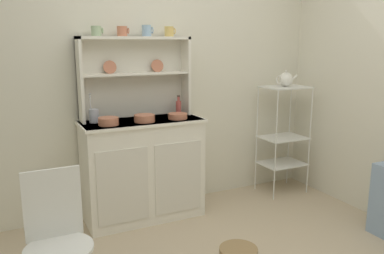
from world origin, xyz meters
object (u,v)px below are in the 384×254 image
at_px(bowl_mixing_large, 108,121).
at_px(jam_bottle, 179,107).
at_px(bakers_rack, 283,129).
at_px(hutch_shelf_unit, 134,71).
at_px(wire_chair, 56,233).
at_px(porcelain_teapot, 286,79).
at_px(cup_sage_0, 96,31).
at_px(hutch_cabinet, 143,168).
at_px(utensil_jar, 94,115).

xyz_separation_m(bowl_mixing_large, jam_bottle, (0.68, 0.16, 0.04)).
height_order(bakers_rack, jam_bottle, bakers_rack).
relative_size(hutch_shelf_unit, wire_chair, 1.12).
bearing_deg(hutch_shelf_unit, porcelain_teapot, -7.42).
bearing_deg(porcelain_teapot, jam_bottle, 174.02).
distance_m(hutch_shelf_unit, cup_sage_0, 0.46).
bearing_deg(bakers_rack, hutch_cabinet, 178.89).
relative_size(hutch_cabinet, porcelain_teapot, 4.50).
bearing_deg(porcelain_teapot, bowl_mixing_large, -178.56).
xyz_separation_m(cup_sage_0, utensil_jar, (-0.06, -0.04, -0.67)).
relative_size(bowl_mixing_large, porcelain_teapot, 0.70).
bearing_deg(hutch_cabinet, wire_chair, -128.86).
height_order(bowl_mixing_large, porcelain_teapot, porcelain_teapot).
height_order(hutch_shelf_unit, bowl_mixing_large, hutch_shelf_unit).
bearing_deg(cup_sage_0, wire_chair, -114.36).
height_order(bakers_rack, cup_sage_0, cup_sage_0).
bearing_deg(wire_chair, utensil_jar, 53.21).
bearing_deg(jam_bottle, bakers_rack, -5.97).
height_order(hutch_shelf_unit, utensil_jar, hutch_shelf_unit).
xyz_separation_m(bakers_rack, bowl_mixing_large, (-1.78, -0.04, 0.24)).
distance_m(hutch_shelf_unit, jam_bottle, 0.51).
distance_m(bakers_rack, porcelain_teapot, 0.49).
height_order(hutch_shelf_unit, bakers_rack, hutch_shelf_unit).
height_order(hutch_cabinet, jam_bottle, jam_bottle).
bearing_deg(bakers_rack, jam_bottle, 174.03).
height_order(bakers_rack, porcelain_teapot, porcelain_teapot).
bearing_deg(hutch_cabinet, utensil_jar, 168.41).
distance_m(hutch_cabinet, bowl_mixing_large, 0.55).
relative_size(hutch_cabinet, bowl_mixing_large, 6.41).
height_order(wire_chair, bowl_mixing_large, bowl_mixing_large).
relative_size(wire_chair, bowl_mixing_large, 5.32).
bearing_deg(wire_chair, hutch_cabinet, 36.79).
distance_m(cup_sage_0, utensil_jar, 0.67).
xyz_separation_m(bowl_mixing_large, utensil_jar, (-0.08, 0.15, 0.03)).
xyz_separation_m(bakers_rack, utensil_jar, (-1.86, 0.11, 0.27)).
distance_m(jam_bottle, porcelain_teapot, 1.12).
bearing_deg(wire_chair, hutch_shelf_unit, 40.77).
xyz_separation_m(cup_sage_0, jam_bottle, (0.69, -0.04, -0.66)).
distance_m(wire_chair, jam_bottle, 1.72).
bearing_deg(wire_chair, jam_bottle, 28.50).
height_order(hutch_cabinet, bakers_rack, bakers_rack).
xyz_separation_m(jam_bottle, utensil_jar, (-0.76, -0.01, -0.01)).
height_order(wire_chair, jam_bottle, jam_bottle).
distance_m(jam_bottle, utensil_jar, 0.76).
xyz_separation_m(hutch_cabinet, cup_sage_0, (-0.31, 0.12, 1.15)).
distance_m(wire_chair, cup_sage_0, 1.68).
bearing_deg(utensil_jar, hutch_shelf_unit, 12.72).
distance_m(bakers_rack, utensil_jar, 1.88).
bearing_deg(bowl_mixing_large, cup_sage_0, 94.62).
xyz_separation_m(wire_chair, bowl_mixing_large, (0.55, 0.97, 0.38)).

